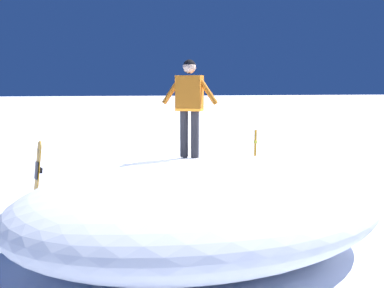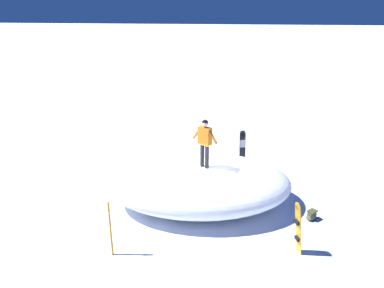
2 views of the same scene
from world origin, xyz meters
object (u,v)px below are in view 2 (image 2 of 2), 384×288
snowboard_primary_upright (242,147)px  snowboard_secondary_upright (298,227)px  snowboarder_standing (205,139)px  backpack_near (134,175)px  backpack_far (312,215)px  trail_marker_pole (110,228)px

snowboard_primary_upright → snowboard_secondary_upright: snowboard_secondary_upright is taller
snowboarder_standing → backpack_near: size_ratio=2.94×
snowboarder_standing → snowboard_primary_upright: 4.79m
backpack_near → snowboard_primary_upright: bearing=-62.9°
backpack_far → snowboard_secondary_upright: bearing=157.5°
snowboarder_standing → backpack_near: bearing=58.4°
backpack_near → snowboarder_standing: bearing=-121.6°
snowboarder_standing → backpack_near: snowboarder_standing is taller
snowboard_secondary_upright → trail_marker_pole: bearing=97.9°
backpack_near → backpack_far: size_ratio=1.06×
trail_marker_pole → backpack_far: bearing=-66.7°
snowboard_primary_upright → backpack_near: 5.05m
snowboarder_standing → snowboard_primary_upright: snowboarder_standing is taller
snowboard_secondary_upright → snowboard_primary_upright: bearing=13.6°
backpack_near → trail_marker_pole: size_ratio=0.33×
snowboarder_standing → trail_marker_pole: snowboarder_standing is taller
snowboarder_standing → backpack_far: size_ratio=3.13×
backpack_near → backpack_far: bearing=-108.0°
snowboard_primary_upright → snowboard_secondary_upright: (-6.41, -1.56, 0.09)m
snowboard_primary_upright → trail_marker_pole: trail_marker_pole is taller
snowboard_secondary_upright → backpack_far: (1.90, -0.79, -0.71)m
snowboarder_standing → snowboard_secondary_upright: size_ratio=0.98×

